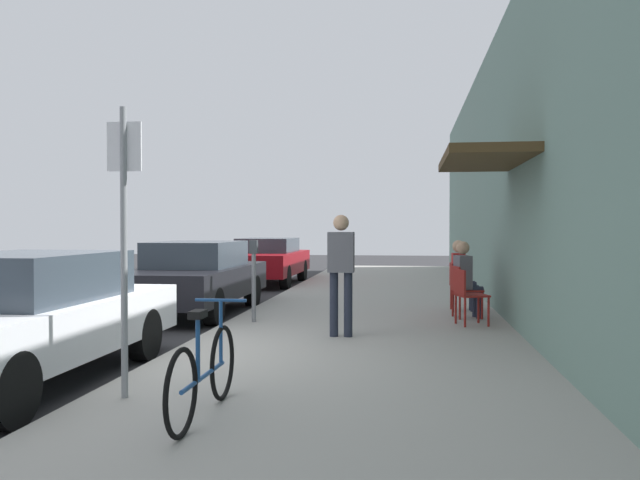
% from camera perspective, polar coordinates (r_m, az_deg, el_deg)
% --- Properties ---
extents(ground_plane, '(60.00, 60.00, 0.00)m').
position_cam_1_polar(ground_plane, '(8.26, -13.31, -10.41)').
color(ground_plane, '#2D2D30').
extents(sidewalk_slab, '(4.50, 32.00, 0.12)m').
position_cam_1_polar(sidewalk_slab, '(9.70, 3.77, -8.29)').
color(sidewalk_slab, '#9E9B93').
rests_on(sidewalk_slab, ground_plane).
extents(building_facade, '(1.40, 32.00, 5.22)m').
position_cam_1_polar(building_facade, '(9.74, 18.08, 6.75)').
color(building_facade, gray).
rests_on(building_facade, ground_plane).
extents(parked_car_0, '(1.80, 4.40, 1.37)m').
position_cam_1_polar(parked_car_0, '(7.49, -24.89, -6.16)').
color(parked_car_0, silver).
rests_on(parked_car_0, ground_plane).
extents(parked_car_1, '(1.80, 4.40, 1.37)m').
position_cam_1_polar(parked_car_1, '(12.54, -10.95, -3.16)').
color(parked_car_1, black).
rests_on(parked_car_1, ground_plane).
extents(parked_car_2, '(1.80, 4.40, 1.33)m').
position_cam_1_polar(parked_car_2, '(18.67, -4.66, -1.75)').
color(parked_car_2, maroon).
rests_on(parked_car_2, ground_plane).
extents(parking_meter, '(0.12, 0.10, 1.32)m').
position_cam_1_polar(parking_meter, '(10.49, -5.86, -3.02)').
color(parking_meter, slate).
rests_on(parking_meter, sidewalk_slab).
extents(street_sign, '(0.32, 0.06, 2.60)m').
position_cam_1_polar(street_sign, '(6.04, -16.87, 1.00)').
color(street_sign, gray).
rests_on(street_sign, sidewalk_slab).
extents(bicycle_0, '(0.46, 1.71, 0.90)m').
position_cam_1_polar(bicycle_0, '(5.39, -10.17, -11.41)').
color(bicycle_0, black).
rests_on(bicycle_0, sidewalk_slab).
extents(cafe_chair_0, '(0.55, 0.55, 0.87)m').
position_cam_1_polar(cafe_chair_0, '(10.35, 12.83, -4.56)').
color(cafe_chair_0, maroon).
rests_on(cafe_chair_0, sidewalk_slab).
extents(cafe_chair_1, '(0.53, 0.53, 0.87)m').
position_cam_1_polar(cafe_chair_1, '(11.16, 12.45, -4.15)').
color(cafe_chair_1, maroon).
rests_on(cafe_chair_1, sidewalk_slab).
extents(seated_patron_1, '(0.49, 0.44, 1.29)m').
position_cam_1_polar(seated_patron_1, '(11.16, 12.75, -3.16)').
color(seated_patron_1, '#232838').
rests_on(seated_patron_1, sidewalk_slab).
extents(cafe_chair_2, '(0.45, 0.45, 0.87)m').
position_cam_1_polar(cafe_chair_2, '(12.09, 12.08, -3.74)').
color(cafe_chair_2, maroon).
rests_on(cafe_chair_2, sidewalk_slab).
extents(seated_patron_2, '(0.43, 0.37, 1.29)m').
position_cam_1_polar(seated_patron_2, '(12.09, 12.36, -2.83)').
color(seated_patron_2, '#232838').
rests_on(seated_patron_2, sidewalk_slab).
extents(pedestrian_standing, '(0.36, 0.22, 1.70)m').
position_cam_1_polar(pedestrian_standing, '(9.02, 1.87, -2.22)').
color(pedestrian_standing, '#232838').
rests_on(pedestrian_standing, sidewalk_slab).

